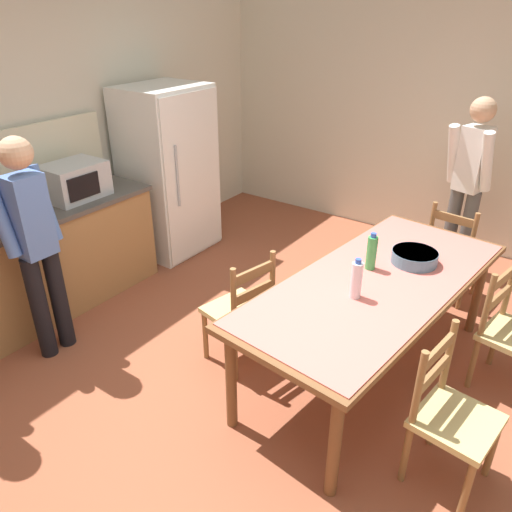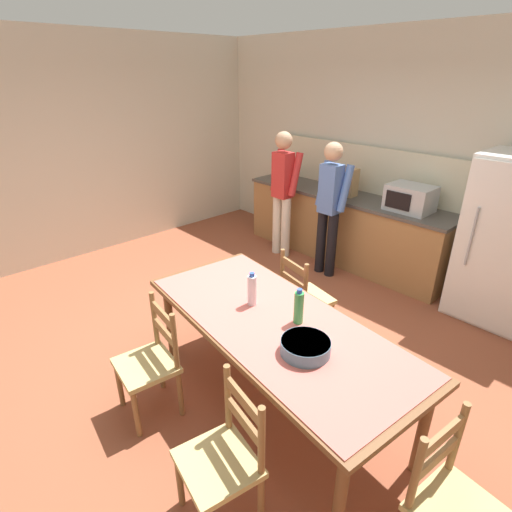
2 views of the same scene
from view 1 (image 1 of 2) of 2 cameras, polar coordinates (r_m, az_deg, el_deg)
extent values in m
plane|color=brown|center=(3.55, 1.60, -16.17)|extent=(8.32, 8.32, 0.00)
cube|color=beige|center=(4.71, -26.90, 12.29)|extent=(6.52, 0.12, 2.90)
cube|color=beige|center=(5.69, 21.08, 15.55)|extent=(0.12, 5.20, 2.90)
cube|color=white|center=(5.29, -10.05, 9.48)|extent=(0.82, 0.68, 1.71)
cube|color=white|center=(5.06, -7.16, 8.85)|extent=(0.79, 0.02, 1.64)
cylinder|color=#A5AAB2|center=(4.85, -8.96, 8.97)|extent=(0.02, 0.02, 0.60)
cube|color=#B2B7BC|center=(4.57, -20.07, 8.10)|extent=(0.50, 0.38, 0.30)
cube|color=black|center=(4.39, -19.06, 7.51)|extent=(0.30, 0.01, 0.19)
cylinder|color=brown|center=(2.83, 8.98, -20.57)|extent=(0.07, 0.07, 0.73)
cylinder|color=brown|center=(4.35, 24.01, -3.83)|extent=(0.07, 0.07, 0.73)
cylinder|color=brown|center=(3.16, -2.86, -13.97)|extent=(0.07, 0.07, 0.73)
cylinder|color=brown|center=(4.57, 15.23, -0.75)|extent=(0.07, 0.07, 0.73)
cube|color=brown|center=(3.44, 13.60, -3.10)|extent=(2.33, 1.20, 0.04)
cube|color=#D1665B|center=(3.43, 13.64, -2.75)|extent=(2.24, 1.16, 0.01)
cylinder|color=silver|center=(3.15, 11.39, -2.74)|extent=(0.07, 0.07, 0.24)
cylinder|color=#2D51B2|center=(3.08, 11.62, -0.57)|extent=(0.04, 0.04, 0.03)
cylinder|color=green|center=(3.50, 13.06, 0.34)|extent=(0.07, 0.07, 0.24)
cylinder|color=#2D51B2|center=(3.45, 13.30, 2.34)|extent=(0.04, 0.04, 0.03)
cylinder|color=slate|center=(3.70, 17.66, -0.12)|extent=(0.32, 0.32, 0.09)
cylinder|color=slate|center=(3.68, 17.73, 0.36)|extent=(0.31, 0.31, 0.02)
cylinder|color=olive|center=(3.83, 23.53, -11.18)|extent=(0.04, 0.04, 0.41)
cylinder|color=olive|center=(4.11, 25.62, -8.77)|extent=(0.04, 0.04, 0.41)
cylinder|color=olive|center=(3.57, 24.94, -5.14)|extent=(0.04, 0.04, 0.46)
cylinder|color=olive|center=(3.87, 27.02, -3.03)|extent=(0.04, 0.04, 0.46)
cube|color=olive|center=(3.66, 26.43, -2.32)|extent=(0.36, 0.09, 0.07)
cube|color=olive|center=(3.73, 25.95, -4.35)|extent=(0.36, 0.09, 0.07)
cylinder|color=olive|center=(4.98, 23.90, -1.91)|extent=(0.04, 0.04, 0.41)
cylinder|color=olive|center=(5.08, 20.17, -0.62)|extent=(0.04, 0.04, 0.41)
cylinder|color=olive|center=(4.69, 22.44, -3.44)|extent=(0.04, 0.04, 0.41)
cylinder|color=olive|center=(4.80, 18.52, -2.03)|extent=(0.04, 0.04, 0.41)
cube|color=tan|center=(4.79, 21.71, 0.38)|extent=(0.45, 0.47, 0.04)
cylinder|color=olive|center=(4.49, 23.50, 1.79)|extent=(0.04, 0.04, 0.46)
cylinder|color=olive|center=(4.59, 19.38, 3.14)|extent=(0.04, 0.04, 0.46)
cube|color=olive|center=(4.49, 21.70, 3.96)|extent=(0.07, 0.36, 0.07)
cube|color=olive|center=(4.55, 21.37, 2.21)|extent=(0.07, 0.36, 0.07)
cylinder|color=olive|center=(3.98, -1.68, -6.93)|extent=(0.04, 0.04, 0.41)
cylinder|color=olive|center=(3.80, -5.81, -8.99)|extent=(0.04, 0.04, 0.41)
cylinder|color=olive|center=(3.77, 1.78, -9.06)|extent=(0.04, 0.04, 0.41)
cylinder|color=olive|center=(3.58, -2.42, -11.39)|extent=(0.04, 0.04, 0.41)
cube|color=tan|center=(3.65, -2.09, -6.20)|extent=(0.49, 0.48, 0.04)
cylinder|color=olive|center=(3.51, 1.89, -2.82)|extent=(0.04, 0.04, 0.46)
cylinder|color=olive|center=(3.31, -2.58, -4.96)|extent=(0.04, 0.04, 0.46)
cube|color=olive|center=(3.34, -0.28, -1.97)|extent=(0.36, 0.10, 0.07)
cube|color=olive|center=(3.42, -0.27, -4.19)|extent=(0.36, 0.10, 0.07)
cylinder|color=olive|center=(3.02, 22.92, -23.41)|extent=(0.04, 0.04, 0.41)
cylinder|color=olive|center=(3.27, 25.38, -19.26)|extent=(0.04, 0.04, 0.41)
cylinder|color=olive|center=(3.08, 16.74, -20.81)|extent=(0.04, 0.04, 0.41)
cylinder|color=olive|center=(3.33, 19.72, -17.01)|extent=(0.04, 0.04, 0.41)
cube|color=tan|center=(3.01, 21.96, -17.12)|extent=(0.47, 0.45, 0.04)
cylinder|color=olive|center=(2.76, 18.09, -14.14)|extent=(0.04, 0.04, 0.46)
cylinder|color=olive|center=(3.03, 21.14, -10.50)|extent=(0.04, 0.04, 0.46)
cube|color=olive|center=(2.81, 20.11, -10.20)|extent=(0.36, 0.07, 0.07)
cube|color=olive|center=(2.90, 19.62, -12.59)|extent=(0.36, 0.07, 0.07)
cylinder|color=black|center=(4.03, -23.48, -5.49)|extent=(0.12, 0.12, 0.83)
cylinder|color=black|center=(4.09, -21.60, -4.53)|extent=(0.12, 0.12, 0.83)
cube|color=#5175BC|center=(3.76, -24.44, 4.19)|extent=(0.23, 0.19, 0.59)
sphere|color=tan|center=(3.62, -25.78, 10.55)|extent=(0.22, 0.22, 0.22)
cylinder|color=#5175BC|center=(3.73, -27.13, 3.89)|extent=(0.09, 0.22, 0.56)
cylinder|color=#5175BC|center=(3.88, -23.05, 5.56)|extent=(0.09, 0.22, 0.56)
cylinder|color=#4C4C4C|center=(5.25, 22.90, 2.40)|extent=(0.13, 0.13, 0.84)
cylinder|color=#4C4C4C|center=(5.32, 21.38, 3.01)|extent=(0.13, 0.13, 0.84)
cube|color=white|center=(5.05, 23.56, 10.10)|extent=(0.25, 0.28, 0.59)
sphere|color=tan|center=(4.96, 24.54, 14.98)|extent=(0.22, 0.22, 0.22)
cylinder|color=white|center=(4.92, 24.89, 9.72)|extent=(0.24, 0.15, 0.57)
cylinder|color=white|center=(5.06, 21.61, 10.80)|extent=(0.24, 0.15, 0.57)
camera|label=2|loc=(4.54, 47.76, 18.67)|focal=28.00mm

